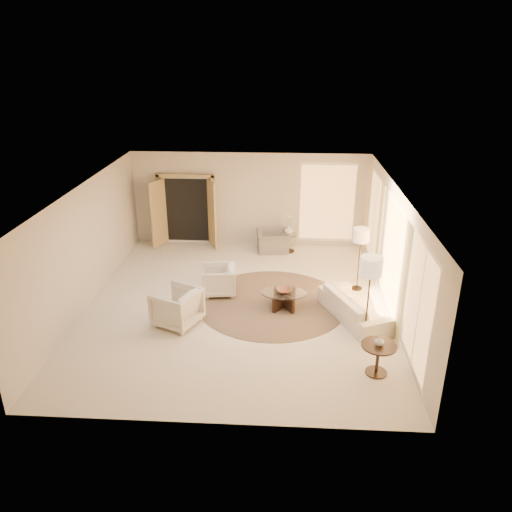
# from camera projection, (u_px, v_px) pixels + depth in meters

# --- Properties ---
(room) EXTENTS (7.04, 8.04, 2.83)m
(room) POSITION_uv_depth(u_px,v_px,m) (237.00, 250.00, 11.21)
(room) COLOR silver
(room) RESTS_ON ground
(windows_right) EXTENTS (0.10, 6.40, 2.40)m
(windows_right) POSITION_uv_depth(u_px,v_px,m) (391.00, 254.00, 11.13)
(windows_right) COLOR #EDAB5E
(windows_right) RESTS_ON room
(window_back_corner) EXTENTS (1.70, 0.10, 2.40)m
(window_back_corner) POSITION_uv_depth(u_px,v_px,m) (327.00, 203.00, 14.73)
(window_back_corner) COLOR #EDAB5E
(window_back_corner) RESTS_ON room
(curtains_right) EXTENTS (0.06, 5.20, 2.60)m
(curtains_right) POSITION_uv_depth(u_px,v_px,m) (382.00, 242.00, 11.98)
(curtains_right) COLOR beige
(curtains_right) RESTS_ON room
(french_doors) EXTENTS (1.95, 0.66, 2.16)m
(french_doors) POSITION_uv_depth(u_px,v_px,m) (186.00, 211.00, 14.95)
(french_doors) COLOR tan
(french_doors) RESTS_ON room
(area_rug) EXTENTS (4.08, 4.08, 0.01)m
(area_rug) POSITION_uv_depth(u_px,v_px,m) (272.00, 302.00, 11.87)
(area_rug) COLOR #3D2D22
(area_rug) RESTS_ON room
(sofa) EXTENTS (1.54, 2.16, 0.59)m
(sofa) POSITION_uv_depth(u_px,v_px,m) (354.00, 307.00, 11.08)
(sofa) COLOR silver
(sofa) RESTS_ON room
(armchair_left) EXTENTS (0.81, 0.86, 0.80)m
(armchair_left) POSITION_uv_depth(u_px,v_px,m) (219.00, 279.00, 12.16)
(armchair_left) COLOR silver
(armchair_left) RESTS_ON room
(armchair_right) EXTENTS (1.12, 1.15, 0.91)m
(armchair_right) POSITION_uv_depth(u_px,v_px,m) (177.00, 305.00, 10.80)
(armchair_right) COLOR silver
(armchair_right) RESTS_ON room
(accent_chair) EXTENTS (1.01, 0.74, 0.82)m
(accent_chair) POSITION_uv_depth(u_px,v_px,m) (273.00, 238.00, 14.68)
(accent_chair) COLOR gray
(accent_chair) RESTS_ON room
(coffee_table) EXTENTS (1.10, 1.10, 0.39)m
(coffee_table) POSITION_uv_depth(u_px,v_px,m) (284.00, 298.00, 11.57)
(coffee_table) COLOR black
(coffee_table) RESTS_ON room
(end_table) EXTENTS (0.65, 0.65, 0.61)m
(end_table) POSITION_uv_depth(u_px,v_px,m) (378.00, 354.00, 9.16)
(end_table) COLOR black
(end_table) RESTS_ON room
(side_table) EXTENTS (0.47, 0.47, 0.55)m
(side_table) POSITION_uv_depth(u_px,v_px,m) (289.00, 241.00, 14.69)
(side_table) COLOR black
(side_table) RESTS_ON room
(floor_lamp_near) EXTENTS (0.39, 0.39, 1.61)m
(floor_lamp_near) POSITION_uv_depth(u_px,v_px,m) (361.00, 238.00, 12.02)
(floor_lamp_near) COLOR black
(floor_lamp_near) RESTS_ON room
(floor_lamp_far) EXTENTS (0.45, 0.45, 1.84)m
(floor_lamp_far) POSITION_uv_depth(u_px,v_px,m) (371.00, 270.00, 9.83)
(floor_lamp_far) COLOR black
(floor_lamp_far) RESTS_ON room
(bowl) EXTENTS (0.44, 0.44, 0.09)m
(bowl) POSITION_uv_depth(u_px,v_px,m) (284.00, 290.00, 11.50)
(bowl) COLOR brown
(bowl) RESTS_ON coffee_table
(end_vase) EXTENTS (0.19, 0.19, 0.18)m
(end_vase) POSITION_uv_depth(u_px,v_px,m) (380.00, 341.00, 9.05)
(end_vase) COLOR silver
(end_vase) RESTS_ON end_table
(side_vase) EXTENTS (0.32, 0.32, 0.28)m
(side_vase) POSITION_uv_depth(u_px,v_px,m) (289.00, 230.00, 14.55)
(side_vase) COLOR silver
(side_vase) RESTS_ON side_table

